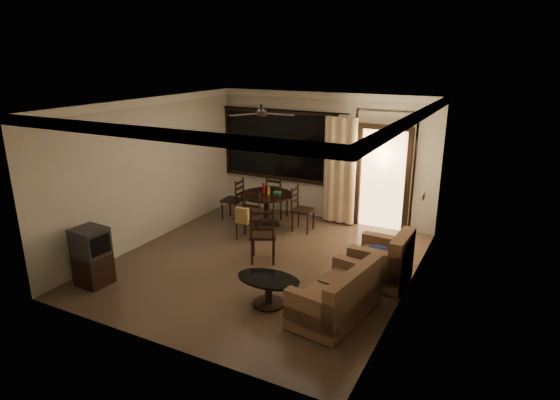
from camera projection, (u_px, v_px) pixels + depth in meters
The scene contains 12 objects.
ground at pixel (263, 263), 8.37m from camera, with size 5.50×5.50×0.00m, color #7F6651.
room_shell at pixel (333, 148), 9.06m from camera, with size 5.50×6.70×5.50m.
dining_table at pixel (267, 200), 10.06m from camera, with size 1.12×1.12×0.92m.
dining_chair_west at pixel (233, 207), 10.47m from camera, with size 0.44×0.44×0.95m.
dining_chair_east at pixel (302, 218), 9.81m from camera, with size 0.44×0.44×0.95m.
dining_chair_south at pixel (248, 224), 9.39m from camera, with size 0.44×0.50×0.95m.
dining_chair_north at pixel (277, 205), 10.62m from camera, with size 0.44×0.44×0.95m.
tv_cabinet at pixel (92, 256), 7.47m from camera, with size 0.54×0.48×0.96m.
sofa at pixel (339, 298), 6.56m from camera, with size 0.99×1.55×0.77m.
armchair at pixel (384, 262), 7.54m from camera, with size 0.89×0.89×0.86m.
coffee_table at pixel (269, 287), 6.90m from camera, with size 0.98×0.59×0.43m.
side_chair at pixel (263, 245), 8.35m from camera, with size 0.62×0.62×1.05m.
Camera 1 is at (3.76, -6.66, 3.59)m, focal length 30.00 mm.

